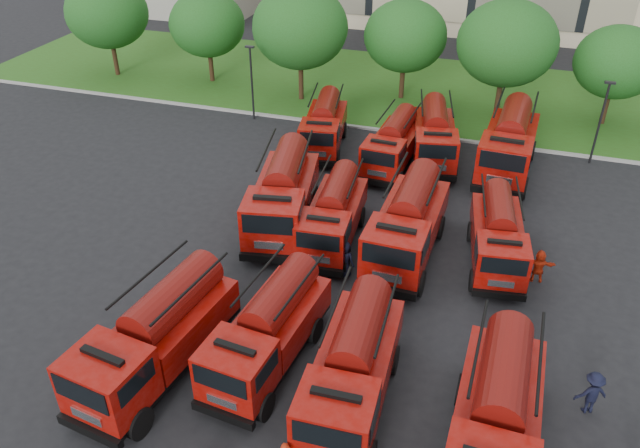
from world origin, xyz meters
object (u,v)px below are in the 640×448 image
at_px(fire_truck_4, 283,194).
at_px(fire_truck_10, 435,135).
at_px(firefighter_5, 535,280).
at_px(fire_truck_0, 157,336).
at_px(fire_truck_9, 393,144).
at_px(firefighter_4, 345,275).
at_px(fire_truck_3, 496,419).
at_px(fire_truck_7, 498,235).
at_px(fire_truck_6, 408,223).
at_px(fire_truck_1, 268,330).
at_px(fire_truck_8, 324,125).
at_px(firefighter_3, 586,410).
at_px(fire_truck_2, 353,367).
at_px(fire_truck_5, 333,214).
at_px(fire_truck_11, 509,143).

bearing_deg(fire_truck_4, fire_truck_10, 47.31).
relative_size(fire_truck_10, firefighter_5, 4.53).
bearing_deg(fire_truck_0, fire_truck_9, 84.18).
distance_m(firefighter_4, firefighter_5, 8.60).
height_order(fire_truck_0, fire_truck_4, fire_truck_4).
relative_size(fire_truck_3, fire_truck_7, 1.13).
distance_m(fire_truck_0, fire_truck_6, 12.51).
bearing_deg(fire_truck_1, fire_truck_6, 73.40).
xyz_separation_m(fire_truck_6, fire_truck_8, (-7.17, 9.94, -0.23)).
height_order(fire_truck_9, firefighter_3, fire_truck_9).
relative_size(fire_truck_0, firefighter_4, 4.38).
distance_m(fire_truck_1, firefighter_3, 11.63).
bearing_deg(fire_truck_8, fire_truck_6, -64.06).
bearing_deg(firefighter_4, firefighter_5, -147.20).
distance_m(fire_truck_10, firefighter_4, 13.08).
distance_m(fire_truck_3, fire_truck_7, 10.96).
bearing_deg(fire_truck_4, firefighter_3, -40.05).
xyz_separation_m(fire_truck_1, fire_truck_3, (8.35, -1.75, 0.15)).
height_order(fire_truck_2, firefighter_3, fire_truck_2).
height_order(fire_truck_3, fire_truck_6, fire_truck_6).
relative_size(fire_truck_0, firefighter_3, 4.40).
xyz_separation_m(fire_truck_8, fire_truck_10, (6.82, 0.42, 0.07)).
bearing_deg(fire_truck_3, fire_truck_9, 112.85).
bearing_deg(fire_truck_8, fire_truck_3, -69.27).
distance_m(fire_truck_2, fire_truck_5, 10.14).
bearing_deg(firefighter_5, firefighter_3, 96.54).
relative_size(fire_truck_7, fire_truck_10, 0.92).
height_order(fire_truck_7, fire_truck_9, fire_truck_9).
bearing_deg(firefighter_3, fire_truck_10, -87.93).
height_order(fire_truck_10, firefighter_4, fire_truck_10).
bearing_deg(fire_truck_10, fire_truck_6, -98.75).
relative_size(fire_truck_4, firefighter_4, 4.64).
bearing_deg(fire_truck_5, fire_truck_1, -94.03).
xyz_separation_m(fire_truck_8, fire_truck_11, (11.13, 0.21, 0.30)).
distance_m(fire_truck_3, firefighter_5, 10.25).
distance_m(fire_truck_0, fire_truck_11, 23.22).
height_order(fire_truck_2, fire_truck_10, fire_truck_2).
distance_m(fire_truck_10, fire_truck_11, 4.32).
relative_size(fire_truck_6, fire_truck_10, 1.07).
xyz_separation_m(fire_truck_7, firefighter_3, (3.82, -8.06, -1.47)).
relative_size(fire_truck_6, fire_truck_8, 1.12).
bearing_deg(fire_truck_0, fire_truck_6, 62.82).
height_order(fire_truck_11, firefighter_4, fire_truck_11).
xyz_separation_m(fire_truck_11, firefighter_4, (-6.25, -12.62, -1.83)).
bearing_deg(fire_truck_6, fire_truck_1, -110.74).
bearing_deg(fire_truck_5, fire_truck_11, 48.81).
bearing_deg(firefighter_3, fire_truck_5, -55.82).
bearing_deg(fire_truck_6, fire_truck_2, -88.55).
distance_m(fire_truck_2, fire_truck_7, 10.93).
bearing_deg(fire_truck_9, fire_truck_5, -93.65).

